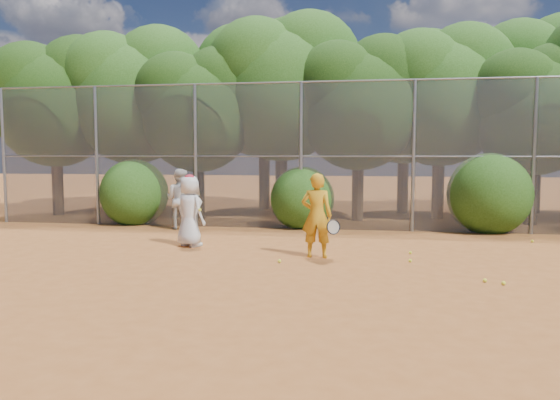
# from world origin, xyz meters

# --- Properties ---
(ground) EXTENTS (80.00, 80.00, 0.00)m
(ground) POSITION_xyz_m (0.00, 0.00, 0.00)
(ground) COLOR brown
(ground) RESTS_ON ground
(fence_back) EXTENTS (20.05, 0.09, 4.03)m
(fence_back) POSITION_xyz_m (-0.12, 6.00, 2.05)
(fence_back) COLOR gray
(fence_back) RESTS_ON ground
(tree_0) EXTENTS (4.38, 3.81, 6.00)m
(tree_0) POSITION_xyz_m (-9.44, 8.04, 3.93)
(tree_0) COLOR black
(tree_0) RESTS_ON ground
(tree_1) EXTENTS (4.64, 4.03, 6.35)m
(tree_1) POSITION_xyz_m (-6.94, 8.54, 4.16)
(tree_1) COLOR black
(tree_1) RESTS_ON ground
(tree_2) EXTENTS (3.99, 3.47, 5.47)m
(tree_2) POSITION_xyz_m (-4.45, 7.83, 3.58)
(tree_2) COLOR black
(tree_2) RESTS_ON ground
(tree_3) EXTENTS (4.89, 4.26, 6.70)m
(tree_3) POSITION_xyz_m (-1.94, 8.84, 4.40)
(tree_3) COLOR black
(tree_3) RESTS_ON ground
(tree_4) EXTENTS (4.19, 3.64, 5.73)m
(tree_4) POSITION_xyz_m (0.55, 8.24, 3.76)
(tree_4) COLOR black
(tree_4) RESTS_ON ground
(tree_5) EXTENTS (4.51, 3.92, 6.17)m
(tree_5) POSITION_xyz_m (3.06, 9.04, 4.05)
(tree_5) COLOR black
(tree_5) RESTS_ON ground
(tree_6) EXTENTS (3.86, 3.36, 5.29)m
(tree_6) POSITION_xyz_m (5.55, 8.03, 3.47)
(tree_6) COLOR black
(tree_6) RESTS_ON ground
(tree_9) EXTENTS (4.83, 4.20, 6.62)m
(tree_9) POSITION_xyz_m (-7.94, 10.84, 4.34)
(tree_9) COLOR black
(tree_9) RESTS_ON ground
(tree_10) EXTENTS (5.15, 4.48, 7.06)m
(tree_10) POSITION_xyz_m (-2.93, 11.05, 4.63)
(tree_10) COLOR black
(tree_10) RESTS_ON ground
(tree_11) EXTENTS (4.64, 4.03, 6.35)m
(tree_11) POSITION_xyz_m (2.06, 10.64, 4.16)
(tree_11) COLOR black
(tree_11) RESTS_ON ground
(tree_12) EXTENTS (5.02, 4.37, 6.88)m
(tree_12) POSITION_xyz_m (6.56, 11.24, 4.51)
(tree_12) COLOR black
(tree_12) RESTS_ON ground
(bush_0) EXTENTS (2.00, 2.00, 2.00)m
(bush_0) POSITION_xyz_m (-6.00, 6.30, 1.00)
(bush_0) COLOR #1F4711
(bush_0) RESTS_ON ground
(bush_1) EXTENTS (1.80, 1.80, 1.80)m
(bush_1) POSITION_xyz_m (-1.00, 6.30, 0.90)
(bush_1) COLOR #1F4711
(bush_1) RESTS_ON ground
(bush_2) EXTENTS (2.20, 2.20, 2.20)m
(bush_2) POSITION_xyz_m (4.00, 6.30, 1.10)
(bush_2) COLOR #1F4711
(bush_2) RESTS_ON ground
(player_yellow) EXTENTS (0.81, 0.52, 1.70)m
(player_yellow) POSITION_xyz_m (-0.17, 1.96, 0.85)
(player_yellow) COLOR orange
(player_yellow) RESTS_ON ground
(player_teen) EXTENTS (0.93, 0.83, 1.62)m
(player_teen) POSITION_xyz_m (-3.10, 2.80, 0.80)
(player_teen) COLOR silver
(player_teen) RESTS_ON ground
(player_white) EXTENTS (0.91, 0.77, 1.66)m
(player_white) POSITION_xyz_m (-4.26, 5.40, 0.83)
(player_white) COLOR silver
(player_white) RESTS_ON ground
(ball_0) EXTENTS (0.07, 0.07, 0.07)m
(ball_0) POSITION_xyz_m (1.66, 1.75, 0.03)
(ball_0) COLOR yellow
(ball_0) RESTS_ON ground
(ball_1) EXTENTS (0.07, 0.07, 0.07)m
(ball_1) POSITION_xyz_m (1.72, 2.61, 0.03)
(ball_1) COLOR yellow
(ball_1) RESTS_ON ground
(ball_2) EXTENTS (0.07, 0.07, 0.07)m
(ball_2) POSITION_xyz_m (2.99, 0.14, 0.03)
(ball_2) COLOR yellow
(ball_2) RESTS_ON ground
(ball_3) EXTENTS (0.07, 0.07, 0.07)m
(ball_3) POSITION_xyz_m (2.74, 0.28, 0.03)
(ball_3) COLOR yellow
(ball_3) RESTS_ON ground
(ball_4) EXTENTS (0.07, 0.07, 0.07)m
(ball_4) POSITION_xyz_m (-0.81, 1.30, 0.03)
(ball_4) COLOR yellow
(ball_4) RESTS_ON ground
(ball_5) EXTENTS (0.07, 0.07, 0.07)m
(ball_5) POSITION_xyz_m (4.65, 4.59, 0.03)
(ball_5) COLOR yellow
(ball_5) RESTS_ON ground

